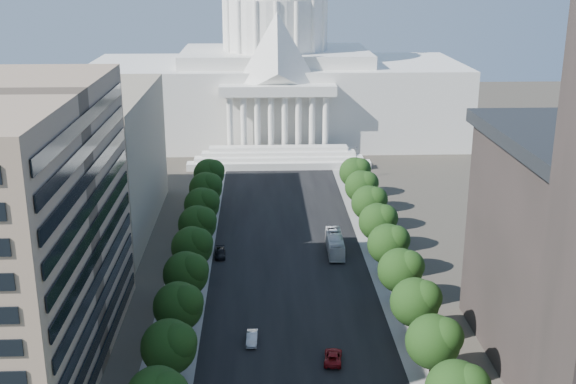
{
  "coord_description": "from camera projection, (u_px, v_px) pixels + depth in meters",
  "views": [
    {
      "loc": [
        -5.36,
        -51.0,
        55.49
      ],
      "look_at": [
        -0.15,
        78.97,
        14.28
      ],
      "focal_mm": 45.0,
      "sensor_mm": 36.0,
      "label": 1
    }
  ],
  "objects": [
    {
      "name": "sidewalk_right",
      "position": [
        377.0,
        240.0,
        152.0
      ],
      "size": [
        8.0,
        260.0,
        0.02
      ],
      "primitive_type": "cube",
      "color": "gray",
      "rests_on": "ground"
    },
    {
      "name": "tree_r_c",
      "position": [
        436.0,
        340.0,
        98.4
      ],
      "size": [
        7.79,
        7.6,
        9.97
      ],
      "color": "#33261C",
      "rests_on": "ground"
    },
    {
      "name": "car_silver",
      "position": [
        252.0,
        338.0,
        110.39
      ],
      "size": [
        1.84,
        4.8,
        1.56
      ],
      "primitive_type": "imported",
      "rotation": [
        0.0,
        0.0,
        -0.04
      ],
      "color": "#B3B5BB",
      "rests_on": "ground"
    },
    {
      "name": "tree_l_h",
      "position": [
        203.0,
        204.0,
        154.18
      ],
      "size": [
        7.79,
        7.6,
        9.97
      ],
      "color": "#33261C",
      "rests_on": "ground"
    },
    {
      "name": "tree_r_f",
      "position": [
        390.0,
        243.0,
        132.69
      ],
      "size": [
        7.79,
        7.6,
        9.97
      ],
      "color": "#33261C",
      "rests_on": "ground"
    },
    {
      "name": "tree_l_g",
      "position": [
        199.0,
        223.0,
        142.75
      ],
      "size": [
        7.79,
        7.6,
        9.97
      ],
      "color": "#33261C",
      "rests_on": "ground"
    },
    {
      "name": "car_dark_b",
      "position": [
        220.0,
        253.0,
        142.84
      ],
      "size": [
        2.36,
        5.26,
        1.5
      ],
      "primitive_type": "imported",
      "rotation": [
        0.0,
        0.0,
        0.05
      ],
      "color": "black",
      "rests_on": "ground"
    },
    {
      "name": "tree_r_g",
      "position": [
        379.0,
        221.0,
        144.12
      ],
      "size": [
        7.79,
        7.6,
        9.97
      ],
      "color": "#33261C",
      "rests_on": "ground"
    },
    {
      "name": "car_red",
      "position": [
        333.0,
        357.0,
        105.18
      ],
      "size": [
        3.23,
        5.74,
        1.52
      ],
      "primitive_type": "imported",
      "rotation": [
        0.0,
        0.0,
        3.01
      ],
      "color": "maroon",
      "rests_on": "ground"
    },
    {
      "name": "city_bus",
      "position": [
        335.0,
        244.0,
        144.91
      ],
      "size": [
        3.38,
        13.12,
        3.64
      ],
      "primitive_type": "imported",
      "rotation": [
        0.0,
        0.0,
        -0.02
      ],
      "color": "silver",
      "rests_on": "ground"
    },
    {
      "name": "streetlight_f",
      "position": [
        354.0,
        158.0,
        193.14
      ],
      "size": [
        2.61,
        0.44,
        9.0
      ],
      "color": "gray",
      "rests_on": "ground"
    },
    {
      "name": "office_block_left_far",
      "position": [
        61.0,
        162.0,
        154.43
      ],
      "size": [
        38.0,
        52.0,
        30.0
      ],
      "primitive_type": "cube",
      "color": "gray",
      "rests_on": "ground"
    },
    {
      "name": "tree_l_j",
      "position": [
        210.0,
        173.0,
        177.04
      ],
      "size": [
        7.79,
        7.6,
        9.97
      ],
      "color": "#33261C",
      "rests_on": "ground"
    },
    {
      "name": "tree_r_j",
      "position": [
        356.0,
        171.0,
        178.42
      ],
      "size": [
        7.79,
        7.6,
        9.97
      ],
      "color": "#33261C",
      "rests_on": "ground"
    },
    {
      "name": "streetlight_e",
      "position": [
        368.0,
        185.0,
        169.33
      ],
      "size": [
        2.61,
        0.44,
        9.0
      ],
      "color": "gray",
      "rests_on": "ground"
    },
    {
      "name": "sidewalk_left",
      "position": [
        196.0,
        242.0,
        150.55
      ],
      "size": [
        8.0,
        260.0,
        0.02
      ],
      "primitive_type": "cube",
      "color": "gray",
      "rests_on": "ground"
    },
    {
      "name": "road_asphalt",
      "position": [
        287.0,
        241.0,
        151.27
      ],
      "size": [
        30.0,
        260.0,
        0.01
      ],
      "primitive_type": "cube",
      "color": "black",
      "rests_on": "ground"
    },
    {
      "name": "tree_r_e",
      "position": [
        402.0,
        269.0,
        121.26
      ],
      "size": [
        7.79,
        7.6,
        9.97
      ],
      "color": "#33261C",
      "rests_on": "ground"
    },
    {
      "name": "tree_r_h",
      "position": [
        370.0,
        202.0,
        155.55
      ],
      "size": [
        7.79,
        7.6,
        9.97
      ],
      "color": "#33261C",
      "rests_on": "ground"
    },
    {
      "name": "tree_l_c",
      "position": [
        171.0,
        346.0,
        97.03
      ],
      "size": [
        7.79,
        7.6,
        9.97
      ],
      "color": "#33261C",
      "rests_on": "ground"
    },
    {
      "name": "tree_r_d",
      "position": [
        417.0,
        301.0,
        109.83
      ],
      "size": [
        7.79,
        7.6,
        9.97
      ],
      "color": "#33261C",
      "rests_on": "ground"
    },
    {
      "name": "streetlight_d",
      "position": [
        386.0,
        222.0,
        145.51
      ],
      "size": [
        2.61,
        0.44,
        9.0
      ],
      "color": "gray",
      "rests_on": "ground"
    },
    {
      "name": "tree_l_e",
      "position": [
        188.0,
        273.0,
        119.89
      ],
      "size": [
        7.79,
        7.6,
        9.97
      ],
      "color": "#33261C",
      "rests_on": "ground"
    },
    {
      "name": "tree_r_i",
      "position": [
        363.0,
        186.0,
        166.99
      ],
      "size": [
        7.79,
        7.6,
        9.97
      ],
      "color": "#33261C",
      "rests_on": "ground"
    },
    {
      "name": "streetlight_c",
      "position": [
        411.0,
        272.0,
        121.7
      ],
      "size": [
        2.61,
        0.44,
        9.0
      ],
      "color": "gray",
      "rests_on": "ground"
    },
    {
      "name": "tree_l_f",
      "position": [
        194.0,
        246.0,
        131.32
      ],
      "size": [
        7.79,
        7.6,
        9.97
      ],
      "color": "#33261C",
      "rests_on": "ground"
    },
    {
      "name": "tree_l_d",
      "position": [
        180.0,
        305.0,
        108.46
      ],
      "size": [
        7.79,
        7.6,
        9.97
      ],
      "color": "#33261C",
      "rests_on": "ground"
    },
    {
      "name": "streetlight_b",
      "position": [
        448.0,
        347.0,
        97.89
      ],
      "size": [
        2.61,
        0.44,
        9.0
      ],
      "color": "gray",
      "rests_on": "ground"
    },
    {
      "name": "tree_l_i",
      "position": [
        207.0,
        188.0,
        165.61
      ],
      "size": [
        7.79,
        7.6,
        9.97
      ],
      "color": "#33261C",
      "rests_on": "ground"
    },
    {
      "name": "capitol",
      "position": [
        275.0,
        78.0,
        235.62
      ],
      "size": [
        120.0,
        56.0,
        73.0
      ],
      "color": "white",
      "rests_on": "ground"
    }
  ]
}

